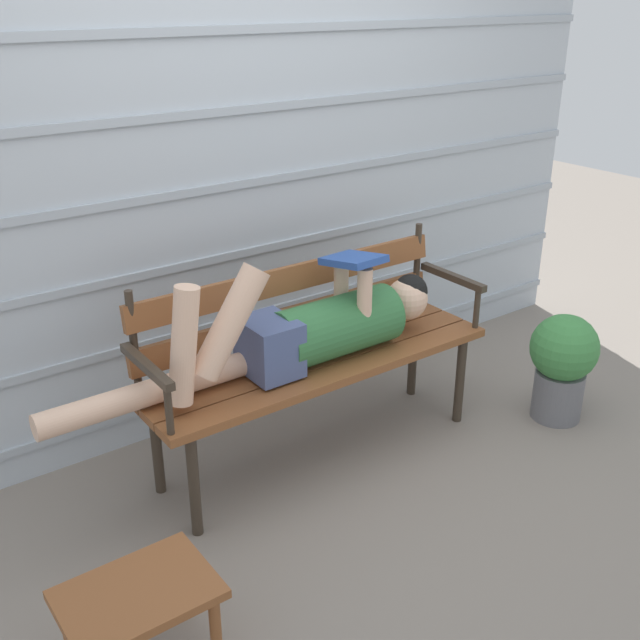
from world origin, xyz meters
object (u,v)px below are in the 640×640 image
park_bench (311,345)px  footstool (139,605)px  potted_plant (562,362)px  reclining_person (308,330)px

park_bench → footstool: bearing=-147.9°
potted_plant → park_bench: bearing=156.4°
park_bench → potted_plant: park_bench is taller
park_bench → reclining_person: (-0.06, -0.07, 0.11)m
footstool → potted_plant: bearing=5.6°
park_bench → potted_plant: size_ratio=2.99×
reclining_person → footstool: bearing=-148.9°
park_bench → footstool: 1.35m
park_bench → reclining_person: bearing=-134.1°
reclining_person → park_bench: bearing=45.9°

